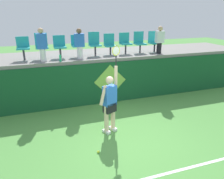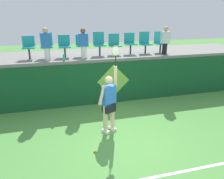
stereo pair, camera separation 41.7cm
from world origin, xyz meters
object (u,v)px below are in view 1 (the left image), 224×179
(spectator_2, at_px, (160,39))
(stadium_chair_0, at_px, (23,47))
(stadium_chair_2, at_px, (60,45))
(spectator_0, at_px, (79,43))
(stadium_chair_5, at_px, (110,43))
(tennis_ball, at_px, (98,152))
(stadium_chair_3, at_px, (77,44))
(stadium_chair_7, at_px, (140,41))
(tennis_player, at_px, (110,101))
(stadium_chair_8, at_px, (154,41))
(spectator_1, at_px, (42,44))
(water_bottle, at_px, (60,58))
(stadium_chair_1, at_px, (42,45))
(stadium_chair_4, at_px, (95,43))
(stadium_chair_6, at_px, (125,42))

(spectator_2, bearing_deg, stadium_chair_0, 175.11)
(stadium_chair_2, distance_m, spectator_0, 0.82)
(stadium_chair_0, height_order, stadium_chair_5, stadium_chair_5)
(tennis_ball, distance_m, stadium_chair_3, 4.49)
(stadium_chair_2, bearing_deg, spectator_2, -6.49)
(stadium_chair_0, relative_size, stadium_chair_2, 1.00)
(stadium_chair_7, bearing_deg, tennis_player, -127.63)
(tennis_player, relative_size, stadium_chair_8, 2.94)
(spectator_0, height_order, spectator_1, spectator_1)
(stadium_chair_3, height_order, stadium_chair_8, stadium_chair_8)
(water_bottle, distance_m, spectator_1, 0.78)
(stadium_chair_1, relative_size, stadium_chair_3, 1.13)
(stadium_chair_4, distance_m, spectator_2, 2.67)
(stadium_chair_6, height_order, spectator_2, spectator_2)
(stadium_chair_4, relative_size, stadium_chair_7, 1.04)
(tennis_player, xyz_separation_m, spectator_0, (-0.32, 2.54, 1.33))
(tennis_ball, bearing_deg, stadium_chair_1, 104.36)
(stadium_chair_5, bearing_deg, stadium_chair_1, 179.95)
(water_bottle, distance_m, stadium_chair_5, 2.21)
(water_bottle, height_order, stadium_chair_6, stadium_chair_6)
(water_bottle, relative_size, stadium_chair_1, 0.26)
(stadium_chair_8, bearing_deg, spectator_1, -174.19)
(tennis_player, bearing_deg, spectator_1, 122.74)
(stadium_chair_6, xyz_separation_m, spectator_0, (-1.97, -0.46, 0.09))
(stadium_chair_7, bearing_deg, stadium_chair_2, -179.85)
(water_bottle, height_order, stadium_chair_8, stadium_chair_8)
(water_bottle, relative_size, stadium_chair_6, 0.29)
(stadium_chair_7, height_order, spectator_2, spectator_2)
(stadium_chair_6, height_order, stadium_chair_8, stadium_chair_8)
(stadium_chair_2, xyz_separation_m, stadium_chair_4, (1.35, 0.01, 0.03))
(stadium_chair_5, relative_size, spectator_0, 0.75)
(spectator_2, bearing_deg, stadium_chair_5, 167.08)
(stadium_chair_0, height_order, stadium_chair_2, same)
(stadium_chair_2, height_order, spectator_0, spectator_0)
(stadium_chair_5, bearing_deg, stadium_chair_7, 0.11)
(stadium_chair_1, bearing_deg, spectator_2, -5.69)
(stadium_chair_2, relative_size, stadium_chair_8, 0.95)
(stadium_chair_2, height_order, stadium_chair_4, stadium_chair_4)
(stadium_chair_0, relative_size, stadium_chair_3, 1.00)
(water_bottle, bearing_deg, stadium_chair_3, 43.52)
(water_bottle, relative_size, stadium_chair_3, 0.29)
(spectator_1, bearing_deg, stadium_chair_1, 90.00)
(tennis_ball, height_order, stadium_chair_5, stadium_chair_5)
(stadium_chair_7, relative_size, spectator_0, 0.79)
(tennis_ball, distance_m, spectator_0, 4.15)
(stadium_chair_5, xyz_separation_m, stadium_chair_7, (1.32, 0.00, 0.02))
(tennis_ball, distance_m, spectator_2, 5.51)
(stadium_chair_8, xyz_separation_m, spectator_0, (-3.31, -0.47, 0.10))
(stadium_chair_7, bearing_deg, stadium_chair_6, -179.36)
(stadium_chair_2, bearing_deg, stadium_chair_7, 0.15)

